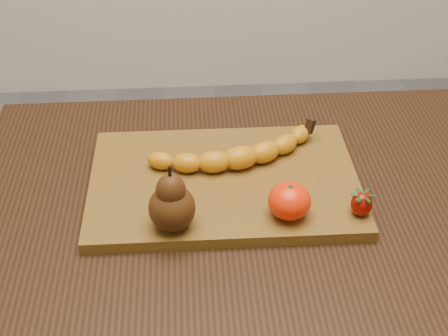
{
  "coord_description": "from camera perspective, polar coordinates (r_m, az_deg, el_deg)",
  "views": [
    {
      "loc": [
        -0.12,
        -0.78,
        1.42
      ],
      "look_at": [
        -0.07,
        0.05,
        0.8
      ],
      "focal_mm": 50.0,
      "sensor_mm": 36.0,
      "label": 1
    }
  ],
  "objects": [
    {
      "name": "banana",
      "position": [
        1.06,
        1.52,
        0.94
      ],
      "size": [
        0.27,
        0.13,
        0.04
      ],
      "primitive_type": null,
      "rotation": [
        0.0,
        0.0,
        0.25
      ],
      "color": "orange",
      "rests_on": "cutting_board"
    },
    {
      "name": "strawberry",
      "position": [
        0.99,
        12.47,
        -3.16
      ],
      "size": [
        0.04,
        0.04,
        0.04
      ],
      "primitive_type": null,
      "rotation": [
        0.0,
        0.0,
        -0.2
      ],
      "color": "#8A0903",
      "rests_on": "cutting_board"
    },
    {
      "name": "table",
      "position": [
        1.09,
        3.75,
        -7.16
      ],
      "size": [
        1.0,
        0.7,
        0.76
      ],
      "color": "black",
      "rests_on": "ground"
    },
    {
      "name": "cutting_board",
      "position": [
        1.05,
        -0.0,
        -1.3
      ],
      "size": [
        0.45,
        0.3,
        0.02
      ],
      "primitive_type": "cube",
      "rotation": [
        0.0,
        0.0,
        -0.01
      ],
      "color": "brown",
      "rests_on": "table"
    },
    {
      "name": "pear",
      "position": [
        0.92,
        -4.84,
        -2.71
      ],
      "size": [
        0.09,
        0.09,
        0.11
      ],
      "primitive_type": null,
      "rotation": [
        0.0,
        0.0,
        -0.23
      ],
      "color": "#43240A",
      "rests_on": "cutting_board"
    },
    {
      "name": "mandarin",
      "position": [
        0.96,
        6.0,
        -3.02
      ],
      "size": [
        0.07,
        0.07,
        0.06
      ],
      "primitive_type": "ellipsoid",
      "rotation": [
        0.0,
        0.0,
        -0.07
      ],
      "color": "#FE2802",
      "rests_on": "cutting_board"
    }
  ]
}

